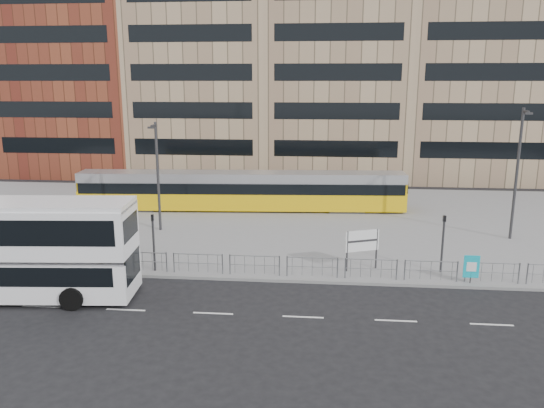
# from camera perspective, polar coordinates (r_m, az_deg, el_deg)

# --- Properties ---
(ground) EXTENTS (120.00, 120.00, 0.00)m
(ground) POSITION_cam_1_polar(r_m,az_deg,el_deg) (27.53, -0.55, -8.35)
(ground) COLOR black
(ground) RESTS_ON ground
(plaza) EXTENTS (64.00, 24.00, 0.15)m
(plaza) POSITION_cam_1_polar(r_m,az_deg,el_deg) (38.87, 1.26, -1.75)
(plaza) COLOR gray
(plaza) RESTS_ON ground
(kerb) EXTENTS (64.00, 0.25, 0.17)m
(kerb) POSITION_cam_1_polar(r_m,az_deg,el_deg) (27.54, -0.54, -8.17)
(kerb) COLOR gray
(kerb) RESTS_ON ground
(building_row) EXTENTS (70.40, 18.40, 31.20)m
(building_row) POSITION_cam_1_polar(r_m,az_deg,el_deg) (59.80, 4.44, 15.88)
(building_row) COLOR brown
(building_row) RESTS_ON ground
(pedestrian_barrier) EXTENTS (32.07, 0.07, 1.10)m
(pedestrian_barrier) POSITION_cam_1_polar(r_m,az_deg,el_deg) (27.53, 3.73, -6.19)
(pedestrian_barrier) COLOR gray
(pedestrian_barrier) RESTS_ON plaza
(road_markings) EXTENTS (62.00, 0.12, 0.01)m
(road_markings) POSITION_cam_1_polar(r_m,az_deg,el_deg) (23.78, 0.90, -11.96)
(road_markings) COLOR white
(road_markings) RESTS_ON ground
(double_decker_bus) EXTENTS (11.96, 3.69, 4.71)m
(double_decker_bus) POSITION_cam_1_polar(r_m,az_deg,el_deg) (27.71, -26.68, -4.10)
(double_decker_bus) COLOR white
(double_decker_bus) RESTS_ON ground
(tram) EXTENTS (25.40, 4.00, 2.98)m
(tram) POSITION_cam_1_polar(r_m,az_deg,el_deg) (41.48, -3.29, 1.42)
(tram) COLOR #E6B50C
(tram) RESTS_ON plaza
(station_sign) EXTENTS (1.81, 0.77, 2.20)m
(station_sign) POSITION_cam_1_polar(r_m,az_deg,el_deg) (28.67, 9.68, -4.11)
(station_sign) COLOR #2D2D30
(station_sign) RESTS_ON plaza
(ad_panel) EXTENTS (0.77, 0.07, 1.45)m
(ad_panel) POSITION_cam_1_polar(r_m,az_deg,el_deg) (28.46, 20.66, -6.37)
(ad_panel) COLOR #2D2D30
(ad_panel) RESTS_ON plaza
(pedestrian) EXTENTS (0.40, 0.59, 1.55)m
(pedestrian) POSITION_cam_1_polar(r_m,az_deg,el_deg) (32.95, -15.28, -3.46)
(pedestrian) COLOR black
(pedestrian) RESTS_ON plaza
(traffic_light_west) EXTENTS (0.22, 0.24, 3.10)m
(traffic_light_west) POSITION_cam_1_polar(r_m,az_deg,el_deg) (28.70, -12.65, -3.28)
(traffic_light_west) COLOR #2D2D30
(traffic_light_west) RESTS_ON plaza
(traffic_light_east) EXTENTS (0.18, 0.22, 3.10)m
(traffic_light_east) POSITION_cam_1_polar(r_m,az_deg,el_deg) (29.21, 17.93, -3.32)
(traffic_light_east) COLOR #2D2D30
(traffic_light_east) RESTS_ON plaza
(lamp_post_west) EXTENTS (0.45, 1.04, 7.30)m
(lamp_post_west) POSITION_cam_1_polar(r_m,az_deg,el_deg) (35.99, -12.22, 3.40)
(lamp_post_west) COLOR #2D2D30
(lamp_post_west) RESTS_ON plaza
(lamp_post_east) EXTENTS (0.45, 1.04, 8.32)m
(lamp_post_east) POSITION_cam_1_polar(r_m,az_deg,el_deg) (36.49, 24.90, 3.42)
(lamp_post_east) COLOR #2D2D30
(lamp_post_east) RESTS_ON plaza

